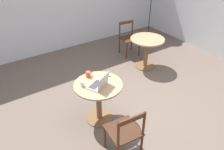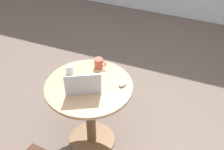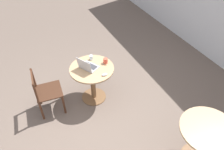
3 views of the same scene
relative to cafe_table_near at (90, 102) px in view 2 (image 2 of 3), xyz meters
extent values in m
cylinder|color=brown|center=(0.00, 0.00, -0.53)|extent=(0.46, 0.46, 0.02)
cylinder|color=brown|center=(0.00, 0.00, -0.18)|extent=(0.09, 0.09, 0.69)
cylinder|color=tan|center=(0.00, 0.00, 0.18)|extent=(0.78, 0.78, 0.03)
cube|color=#B7B7BC|center=(-0.04, -0.03, 0.21)|extent=(0.37, 0.34, 0.02)
cube|color=#38383D|center=(-0.05, -0.01, 0.22)|extent=(0.28, 0.23, 0.00)
cube|color=#B7B7BC|center=(0.02, -0.14, 0.32)|extent=(0.29, 0.18, 0.22)
cube|color=black|center=(0.02, -0.13, 0.32)|extent=(0.26, 0.16, 0.19)
ellipsoid|color=#B7B7BC|center=(0.27, 0.12, 0.21)|extent=(0.06, 0.10, 0.03)
cylinder|color=#C64C38|center=(-0.03, 0.28, 0.24)|extent=(0.08, 0.08, 0.10)
torus|color=#C64C38|center=(0.03, 0.28, 0.25)|extent=(0.05, 0.01, 0.05)
cylinder|color=silver|center=(-0.23, 0.09, 0.24)|extent=(0.06, 0.06, 0.09)
camera|label=1|loc=(-1.38, -2.47, 2.20)|focal=35.00mm
camera|label=2|loc=(0.97, -1.85, 1.97)|focal=50.00mm
camera|label=3|loc=(2.79, -0.97, 2.61)|focal=35.00mm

